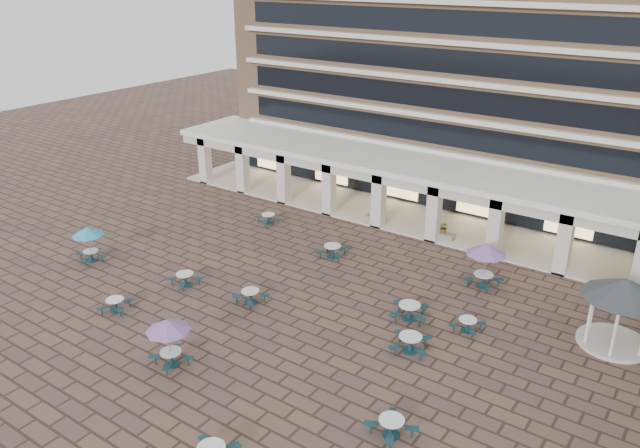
% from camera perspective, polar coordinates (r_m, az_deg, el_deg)
% --- Properties ---
extents(ground, '(120.00, 120.00, 0.00)m').
position_cam_1_polar(ground, '(34.22, -2.15, -7.62)').
color(ground, brown).
rests_on(ground, ground).
extents(apartment_building, '(40.00, 15.50, 25.20)m').
position_cam_1_polar(apartment_building, '(52.31, 15.46, 16.82)').
color(apartment_building, tan).
rests_on(apartment_building, ground).
extents(retail_arcade, '(42.00, 6.60, 4.40)m').
position_cam_1_polar(retail_arcade, '(44.60, 9.34, 3.74)').
color(retail_arcade, white).
rests_on(retail_arcade, ground).
extents(picnic_table_0, '(1.85, 1.85, 0.75)m').
position_cam_1_polar(picnic_table_0, '(37.06, -12.24, -4.86)').
color(picnic_table_0, '#14353C').
rests_on(picnic_table_0, ground).
extents(picnic_table_2, '(2.10, 2.10, 0.78)m').
position_cam_1_polar(picnic_table_2, '(25.95, 6.54, -17.84)').
color(picnic_table_2, '#14353C').
rests_on(picnic_table_2, ground).
extents(picnic_table_4, '(1.97, 1.97, 2.28)m').
position_cam_1_polar(picnic_table_4, '(41.04, -20.47, -0.75)').
color(picnic_table_4, '#14353C').
rests_on(picnic_table_4, ground).
extents(picnic_table_5, '(1.96, 1.96, 0.72)m').
position_cam_1_polar(picnic_table_5, '(35.42, -18.21, -6.94)').
color(picnic_table_5, '#14353C').
rests_on(picnic_table_5, ground).
extents(picnic_table_6, '(2.09, 2.09, 2.41)m').
position_cam_1_polar(picnic_table_6, '(29.46, -13.74, -9.15)').
color(picnic_table_6, '#14353C').
rests_on(picnic_table_6, ground).
extents(picnic_table_7, '(1.60, 1.60, 0.69)m').
position_cam_1_polar(picnic_table_7, '(32.83, 13.34, -8.88)').
color(picnic_table_7, '#14353C').
rests_on(picnic_table_7, ground).
extents(picnic_table_8, '(1.95, 1.95, 0.72)m').
position_cam_1_polar(picnic_table_8, '(44.85, -4.75, 0.57)').
color(picnic_table_8, '#14353C').
rests_on(picnic_table_8, ground).
extents(picnic_table_9, '(1.76, 1.76, 0.74)m').
position_cam_1_polar(picnic_table_9, '(34.66, -6.38, -6.50)').
color(picnic_table_9, '#14353C').
rests_on(picnic_table_9, ground).
extents(picnic_table_10, '(2.22, 2.22, 0.85)m').
position_cam_1_polar(picnic_table_10, '(30.74, 8.26, -10.62)').
color(picnic_table_10, '#14353C').
rests_on(picnic_table_10, ground).
extents(picnic_table_11, '(2.35, 2.35, 2.71)m').
position_cam_1_polar(picnic_table_11, '(36.44, 14.97, -2.37)').
color(picnic_table_11, '#14353C').
rests_on(picnic_table_11, ground).
extents(picnic_table_12, '(2.06, 2.06, 0.81)m').
position_cam_1_polar(picnic_table_12, '(39.58, 1.14, -2.39)').
color(picnic_table_12, '#14353C').
rests_on(picnic_table_12, ground).
extents(picnic_table_13, '(2.31, 2.31, 0.86)m').
position_cam_1_polar(picnic_table_13, '(33.26, 8.17, -7.81)').
color(picnic_table_13, '#14353C').
rests_on(picnic_table_13, ground).
extents(gazebo, '(3.85, 3.85, 3.58)m').
position_cam_1_polar(gazebo, '(33.09, 25.93, -5.92)').
color(gazebo, beige).
rests_on(gazebo, ground).
extents(planter_left, '(1.50, 0.84, 1.33)m').
position_cam_1_polar(planter_left, '(45.00, 5.07, 0.82)').
color(planter_left, gray).
rests_on(planter_left, ground).
extents(planter_right, '(1.50, 0.68, 1.29)m').
position_cam_1_polar(planter_right, '(42.82, 11.25, -0.76)').
color(planter_right, gray).
rests_on(planter_right, ground).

